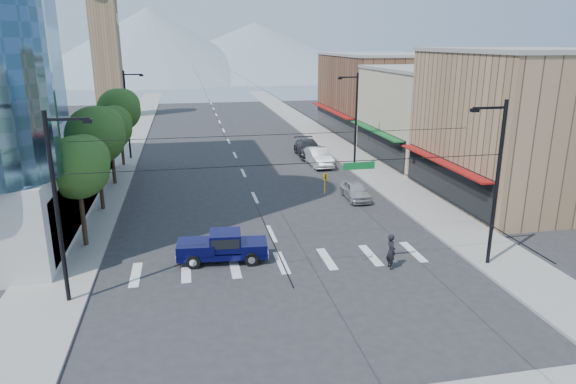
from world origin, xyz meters
name	(u,v)px	position (x,y,z in m)	size (l,w,h in m)	color
ground	(291,274)	(0.00, 0.00, 0.00)	(160.00, 160.00, 0.00)	#28282B
sidewalk_left	(128,141)	(-12.00, 40.00, 0.07)	(4.00, 120.00, 0.15)	gray
sidewalk_right	(319,135)	(12.00, 40.00, 0.07)	(4.00, 120.00, 0.15)	gray
shop_near	(524,128)	(20.00, 10.00, 5.50)	(12.00, 14.00, 11.00)	#8C6B4C
shop_mid	(436,116)	(20.00, 24.00, 4.50)	(12.00, 14.00, 9.00)	tan
shop_far	(379,95)	(20.00, 40.00, 5.00)	(12.00, 18.00, 10.00)	brown
clock_tower	(106,49)	(-16.50, 62.00, 10.64)	(4.80, 4.80, 20.40)	#8C6B4C
mountain_left	(150,44)	(-15.00, 150.00, 11.00)	(80.00, 80.00, 22.00)	gray
mountain_right	(255,49)	(20.00, 160.00, 9.00)	(90.00, 90.00, 18.00)	gray
tree_near	(80,165)	(-11.07, 6.10, 4.99)	(3.65, 3.64, 6.71)	black
tree_midnear	(97,134)	(-11.07, 13.10, 5.59)	(4.09, 4.09, 7.52)	black
tree_midfar	(111,127)	(-11.07, 20.10, 4.99)	(3.65, 3.64, 6.71)	black
tree_far	(120,109)	(-11.07, 27.10, 5.59)	(4.09, 4.09, 7.52)	black
signal_rig	(299,195)	(0.19, -1.00, 4.64)	(21.80, 0.20, 9.00)	black
lamp_pole_nw	(128,112)	(-10.67, 30.00, 4.94)	(2.00, 0.25, 9.00)	black
lamp_pole_ne	(355,117)	(10.67, 22.00, 4.94)	(2.00, 0.25, 9.00)	black
pickup_truck	(222,246)	(-3.38, 2.42, 0.89)	(5.16, 2.30, 1.70)	#070836
pedestrian	(391,251)	(5.44, -0.30, 0.97)	(0.71, 0.46, 1.94)	black
parked_car_near	(355,191)	(7.60, 12.11, 0.69)	(1.63, 4.06, 1.38)	#B4B4B9
parked_car_mid	(319,157)	(7.60, 23.49, 0.86)	(1.82, 5.23, 1.72)	silver
parked_car_far	(308,148)	(7.60, 27.78, 0.86)	(2.41, 5.93, 1.72)	#2C2C2F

